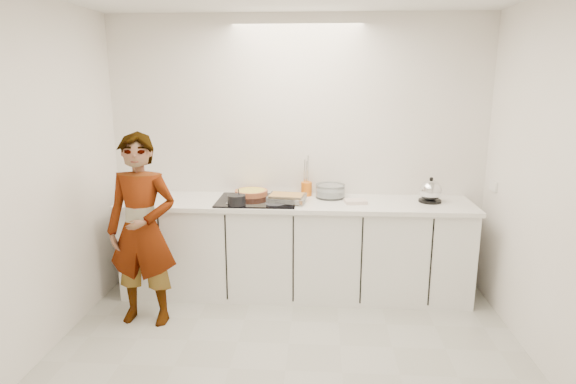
# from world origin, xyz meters

# --- Properties ---
(floor) EXTENTS (3.60, 3.20, 0.00)m
(floor) POSITION_xyz_m (0.00, 0.00, 0.00)
(floor) COLOR #B3B3A9
(floor) RESTS_ON ground
(wall_back) EXTENTS (3.60, 0.00, 2.60)m
(wall_back) POSITION_xyz_m (0.00, 1.60, 1.30)
(wall_back) COLOR white
(wall_back) RESTS_ON ground
(wall_front) EXTENTS (3.60, 0.00, 2.60)m
(wall_front) POSITION_xyz_m (0.00, -1.60, 1.30)
(wall_front) COLOR white
(wall_front) RESTS_ON ground
(wall_left) EXTENTS (0.00, 3.20, 2.60)m
(wall_left) POSITION_xyz_m (-1.80, 0.00, 1.30)
(wall_left) COLOR white
(wall_left) RESTS_ON ground
(wall_right) EXTENTS (0.02, 3.20, 2.60)m
(wall_right) POSITION_xyz_m (1.80, 0.02, 1.30)
(wall_right) COLOR white
(wall_right) RESTS_ON ground
(base_cabinets) EXTENTS (3.20, 0.58, 0.87)m
(base_cabinets) POSITION_xyz_m (0.00, 1.28, 0.43)
(base_cabinets) COLOR white
(base_cabinets) RESTS_ON floor
(countertop) EXTENTS (3.24, 0.64, 0.04)m
(countertop) POSITION_xyz_m (0.00, 1.28, 0.89)
(countertop) COLOR white
(countertop) RESTS_ON base_cabinets
(hob) EXTENTS (0.72, 0.54, 0.01)m
(hob) POSITION_xyz_m (-0.35, 1.26, 0.92)
(hob) COLOR black
(hob) RESTS_ON countertop
(tart_dish) EXTENTS (0.41, 0.41, 0.05)m
(tart_dish) POSITION_xyz_m (-0.43, 1.43, 0.95)
(tart_dish) COLOR #B65E38
(tart_dish) RESTS_ON hob
(saucepan) EXTENTS (0.21, 0.21, 0.15)m
(saucepan) POSITION_xyz_m (-0.51, 1.06, 0.97)
(saucepan) COLOR black
(saucepan) RESTS_ON hob
(baking_dish) EXTENTS (0.36, 0.28, 0.06)m
(baking_dish) POSITION_xyz_m (-0.07, 1.22, 0.96)
(baking_dish) COLOR silver
(baking_dish) RESTS_ON hob
(mixing_bowl) EXTENTS (0.32, 0.32, 0.13)m
(mixing_bowl) POSITION_xyz_m (0.33, 1.44, 0.97)
(mixing_bowl) COLOR silver
(mixing_bowl) RESTS_ON countertop
(tea_towel) EXTENTS (0.21, 0.17, 0.03)m
(tea_towel) POSITION_xyz_m (0.55, 1.24, 0.93)
(tea_towel) COLOR white
(tea_towel) RESTS_ON countertop
(kettle) EXTENTS (0.27, 0.27, 0.23)m
(kettle) POSITION_xyz_m (1.23, 1.33, 1.01)
(kettle) COLOR black
(kettle) RESTS_ON countertop
(utensil_crock) EXTENTS (0.13, 0.13, 0.13)m
(utensil_crock) POSITION_xyz_m (0.10, 1.51, 0.98)
(utensil_crock) COLOR orange
(utensil_crock) RESTS_ON countertop
(cook) EXTENTS (0.61, 0.42, 1.60)m
(cook) POSITION_xyz_m (-1.22, 0.66, 0.80)
(cook) COLOR white
(cook) RESTS_ON floor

